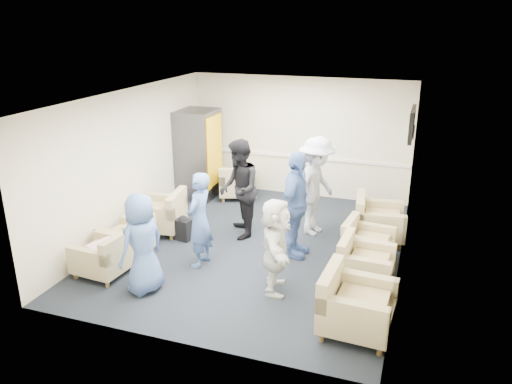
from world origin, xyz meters
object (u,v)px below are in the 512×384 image
(armchair_right_near, at_px, (353,307))
(person_mid_left, at_px, (199,220))
(armchair_left_near, at_px, (106,257))
(person_back_right, at_px, (316,186))
(person_front_left, at_px, (142,244))
(armchair_right_midnear, at_px, (362,265))
(armchair_left_far, at_px, (162,215))
(armchair_corner, at_px, (238,184))
(person_back_left, at_px, (239,189))
(person_mid_right, at_px, (296,205))
(armchair_right_midfar, at_px, (365,244))
(armchair_right_far, at_px, (376,222))
(armchair_left_mid, at_px, (129,239))
(person_front_right, at_px, (276,246))
(vending_machine, at_px, (199,154))

(armchair_right_near, bearing_deg, person_mid_left, 71.63)
(armchair_left_near, relative_size, person_back_right, 0.45)
(person_front_left, bearing_deg, armchair_right_midnear, 132.47)
(armchair_left_near, height_order, armchair_left_far, armchair_left_far)
(armchair_left_near, xyz_separation_m, armchair_left_far, (0.01, 1.81, 0.03))
(armchair_left_far, height_order, armchair_corner, armchair_left_far)
(person_front_left, distance_m, person_back_left, 2.43)
(person_mid_left, bearing_deg, person_mid_right, 124.95)
(armchair_right_midfar, xyz_separation_m, person_mid_right, (-1.17, -0.16, 0.62))
(armchair_left_far, bearing_deg, armchair_left_near, -8.86)
(armchair_right_near, height_order, armchair_right_midnear, armchair_right_near)
(armchair_right_midnear, xyz_separation_m, armchair_right_midfar, (-0.06, 0.76, -0.01))
(person_mid_left, bearing_deg, person_front_left, -19.44)
(armchair_right_far, bearing_deg, person_mid_right, 124.18)
(armchair_left_mid, distance_m, person_back_left, 2.14)
(person_front_left, xyz_separation_m, person_back_right, (1.95, 2.92, 0.17))
(person_front_left, bearing_deg, armchair_right_near, 109.23)
(armchair_right_midnear, bearing_deg, person_mid_right, 66.64)
(person_front_left, bearing_deg, armchair_right_midfar, 144.02)
(armchair_corner, height_order, person_back_right, person_back_right)
(armchair_right_midfar, relative_size, person_back_right, 0.45)
(armchair_left_far, relative_size, person_front_left, 0.63)
(armchair_right_midnear, distance_m, person_front_right, 1.43)
(person_back_right, bearing_deg, person_front_left, 159.86)
(person_front_left, xyz_separation_m, person_mid_right, (1.83, 1.88, 0.15))
(armchair_left_mid, bearing_deg, person_back_left, 141.02)
(vending_machine, bearing_deg, armchair_right_midfar, -27.35)
(vending_machine, distance_m, person_mid_left, 3.42)
(armchair_left_near, xyz_separation_m, person_mid_left, (1.28, 0.81, 0.49))
(armchair_left_far, distance_m, armchair_right_far, 4.02)
(armchair_right_near, height_order, armchair_right_far, armchair_right_near)
(armchair_right_midnear, bearing_deg, person_mid_left, 97.94)
(armchair_right_midfar, xyz_separation_m, person_front_left, (-3.01, -2.05, 0.47))
(armchair_right_midnear, relative_size, person_mid_right, 0.45)
(armchair_right_midfar, bearing_deg, armchair_right_near, -170.78)
(armchair_left_near, xyz_separation_m, vending_machine, (-0.18, 3.90, 0.69))
(armchair_left_near, distance_m, armchair_corner, 4.11)
(armchair_right_near, xyz_separation_m, armchair_right_midnear, (-0.05, 1.31, -0.05))
(armchair_corner, bearing_deg, armchair_right_near, 107.76)
(armchair_right_midfar, bearing_deg, vending_machine, 68.94)
(armchair_right_midnear, height_order, person_back_left, person_back_left)
(armchair_right_midfar, xyz_separation_m, armchair_corner, (-3.13, 2.23, 0.02))
(armchair_left_near, relative_size, vending_machine, 0.42)
(armchair_right_near, bearing_deg, person_back_right, 24.94)
(person_front_left, height_order, person_back_right, person_back_right)
(vending_machine, xyz_separation_m, person_mid_right, (2.84, -2.24, -0.07))
(armchair_left_near, distance_m, person_front_right, 2.76)
(person_mid_left, height_order, person_back_right, person_back_right)
(armchair_left_near, height_order, armchair_right_near, armchair_right_near)
(armchair_right_far, bearing_deg, armchair_right_midnear, 171.89)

